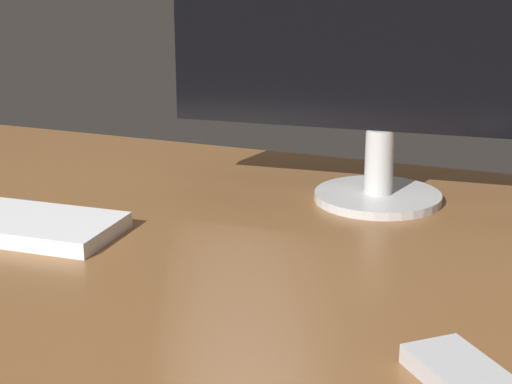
% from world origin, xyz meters
% --- Properties ---
extents(desk, '(1.40, 0.84, 0.02)m').
position_xyz_m(desk, '(0.00, 0.00, 0.01)').
color(desk, brown).
rests_on(desk, ground).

